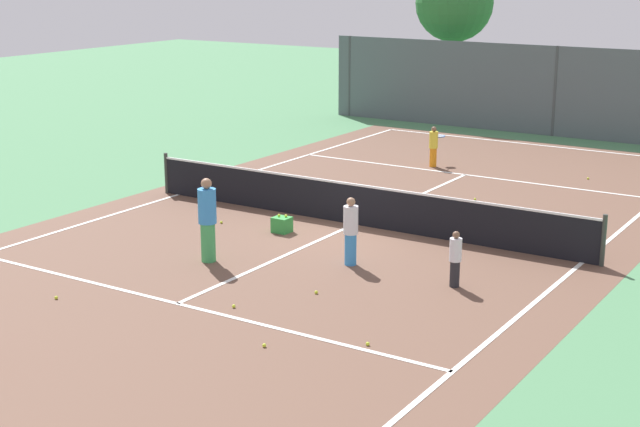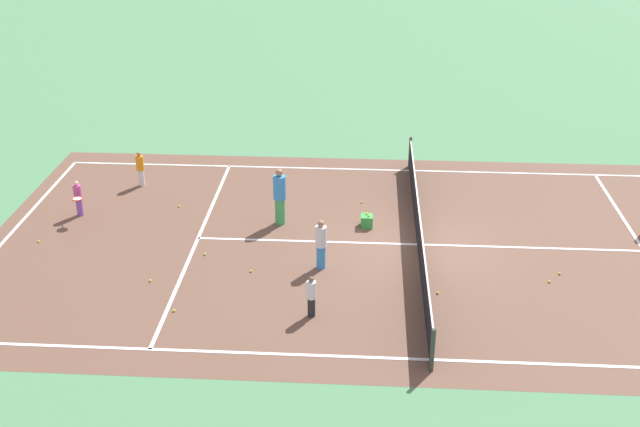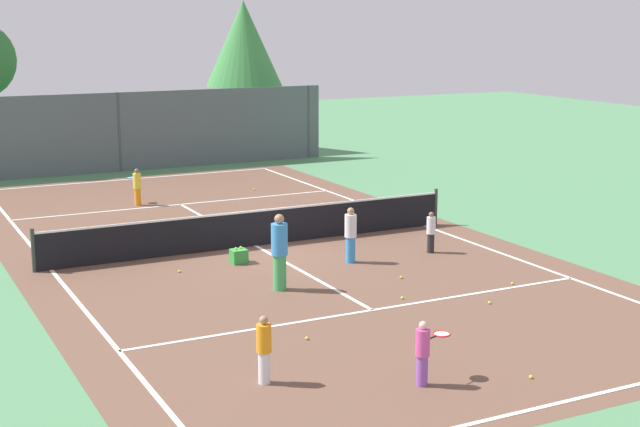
# 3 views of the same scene
# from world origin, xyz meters

# --- Properties ---
(ground_plane) EXTENTS (80.00, 80.00, 0.00)m
(ground_plane) POSITION_xyz_m (0.00, 0.00, 0.00)
(ground_plane) COLOR #4C8456
(court_surface) EXTENTS (13.00, 25.00, 0.01)m
(court_surface) POSITION_xyz_m (0.00, 0.00, 0.00)
(court_surface) COLOR brown
(court_surface) RESTS_ON ground_plane
(tennis_net) EXTENTS (11.90, 0.10, 1.10)m
(tennis_net) POSITION_xyz_m (0.00, 0.00, 0.51)
(tennis_net) COLOR #333833
(tennis_net) RESTS_ON ground_plane
(perimeter_fence) EXTENTS (18.00, 0.12, 3.20)m
(perimeter_fence) POSITION_xyz_m (0.00, 14.00, 1.60)
(perimeter_fence) COLOR #515B60
(perimeter_fence) RESTS_ON ground_plane
(tree_1) EXTENTS (3.49, 3.49, 6.91)m
(tree_1) POSITION_xyz_m (6.78, 17.18, 4.93)
(tree_1) COLOR brown
(tree_1) RESTS_ON ground_plane
(player_0) EXTENTS (0.37, 0.84, 1.24)m
(player_0) POSITION_xyz_m (-1.31, 6.96, 0.65)
(player_0) COLOR orange
(player_0) RESTS_ON ground_plane
(player_1) EXTENTS (0.31, 0.31, 1.43)m
(player_1) POSITION_xyz_m (1.49, -2.70, 0.73)
(player_1) COLOR #388CD8
(player_1) RESTS_ON ground_plane
(player_2) EXTENTS (0.24, 0.24, 1.11)m
(player_2) POSITION_xyz_m (3.87, -2.79, 0.57)
(player_2) COLOR #232328
(player_2) RESTS_ON ground_plane
(player_3) EXTENTS (0.26, 0.26, 1.21)m
(player_3) POSITION_xyz_m (-3.67, -9.05, 0.62)
(player_3) COLOR silver
(player_3) RESTS_ON ground_plane
(player_4) EXTENTS (0.83, 0.50, 1.15)m
(player_4) POSITION_xyz_m (-1.28, -10.34, 0.60)
(player_4) COLOR purple
(player_4) RESTS_ON ground_plane
(player_5) EXTENTS (0.38, 0.38, 1.78)m
(player_5) POSITION_xyz_m (-1.13, -4.10, 0.91)
(player_5) COLOR #3FA559
(player_5) RESTS_ON ground_plane
(ball_crate) EXTENTS (0.39, 0.36, 0.43)m
(ball_crate) POSITION_xyz_m (-1.09, -1.48, 0.18)
(ball_crate) COLOR green
(ball_crate) RESTS_ON ground_plane
(tennis_ball_0) EXTENTS (0.07, 0.07, 0.07)m
(tennis_ball_0) POSITION_xyz_m (-2.73, -1.65, 0.03)
(tennis_ball_0) COLOR #CCE533
(tennis_ball_0) RESTS_ON ground_plane
(tennis_ball_1) EXTENTS (0.07, 0.07, 0.07)m
(tennis_ball_1) POSITION_xyz_m (1.92, 3.37, 0.03)
(tennis_ball_1) COLOR #CCE533
(tennis_ball_1) RESTS_ON ground_plane
(tennis_ball_2) EXTENTS (0.07, 0.07, 0.07)m
(tennis_ball_2) POSITION_xyz_m (3.90, -6.21, 0.03)
(tennis_ball_2) COLOR #CCE533
(tennis_ball_2) RESTS_ON ground_plane
(tennis_ball_3) EXTENTS (0.07, 0.07, 0.07)m
(tennis_ball_3) POSITION_xyz_m (3.23, 7.74, 0.03)
(tennis_ball_3) COLOR #CCE533
(tennis_ball_3) RESTS_ON ground_plane
(tennis_ball_4) EXTENTS (0.07, 0.07, 0.07)m
(tennis_ball_4) POSITION_xyz_m (2.66, 0.38, 0.03)
(tennis_ball_4) COLOR #CCE533
(tennis_ball_4) RESTS_ON ground_plane
(tennis_ball_5) EXTENTS (0.07, 0.07, 0.07)m
(tennis_ball_5) POSITION_xyz_m (1.48, 3.72, 0.03)
(tennis_ball_5) COLOR #CCE533
(tennis_ball_5) RESTS_ON ground_plane
(tennis_ball_6) EXTENTS (0.07, 0.07, 0.07)m
(tennis_ball_6) POSITION_xyz_m (2.52, -7.17, 0.03)
(tennis_ball_6) COLOR #CCE533
(tennis_ball_6) RESTS_ON ground_plane
(tennis_ball_7) EXTENTS (0.07, 0.07, 0.07)m
(tennis_ball_7) POSITION_xyz_m (-2.06, -7.42, 0.03)
(tennis_ball_7) COLOR #CCE533
(tennis_ball_7) RESTS_ON ground_plane
(tennis_ball_8) EXTENTS (0.07, 0.07, 0.07)m
(tennis_ball_8) POSITION_xyz_m (0.54, -10.96, 0.03)
(tennis_ball_8) COLOR #CCE533
(tennis_ball_8) RESTS_ON ground_plane
(tennis_ball_9) EXTENTS (0.07, 0.07, 0.07)m
(tennis_ball_9) POSITION_xyz_m (1.00, -6.01, 0.03)
(tennis_ball_9) COLOR #CCE533
(tennis_ball_9) RESTS_ON ground_plane
(tennis_ball_10) EXTENTS (0.07, 0.07, 0.07)m
(tennis_ball_10) POSITION_xyz_m (1.85, -4.58, 0.03)
(tennis_ball_10) COLOR #CCE533
(tennis_ball_10) RESTS_ON ground_plane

